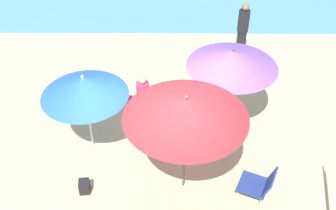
# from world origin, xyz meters

# --- Properties ---
(ground_plane) EXTENTS (40.00, 40.00, 0.00)m
(ground_plane) POSITION_xyz_m (0.00, 0.00, 0.00)
(ground_plane) COLOR #CCB789
(umbrella_red) EXTENTS (2.09, 2.09, 2.15)m
(umbrella_red) POSITION_xyz_m (0.29, -0.42, 1.90)
(umbrella_red) COLOR #4C4C51
(umbrella_red) RESTS_ON ground_plane
(umbrella_blue) EXTENTS (1.66, 1.66, 1.79)m
(umbrella_blue) POSITION_xyz_m (-1.57, 0.62, 1.53)
(umbrella_blue) COLOR silver
(umbrella_blue) RESTS_ON ground_plane
(umbrella_purple) EXTENTS (1.82, 1.82, 1.95)m
(umbrella_purple) POSITION_xyz_m (1.25, 1.30, 1.71)
(umbrella_purple) COLOR #4C4C51
(umbrella_purple) RESTS_ON ground_plane
(beach_chair_a) EXTENTS (0.61, 0.62, 0.61)m
(beach_chair_a) POSITION_xyz_m (-1.87, 1.95, 0.32)
(beach_chair_a) COLOR gold
(beach_chair_a) RESTS_ON ground_plane
(beach_chair_c) EXTENTS (0.76, 0.72, 0.64)m
(beach_chair_c) POSITION_xyz_m (1.65, -0.67, 0.33)
(beach_chair_c) COLOR navy
(beach_chair_c) RESTS_ON ground_plane
(person_a) EXTENTS (0.54, 0.29, 0.96)m
(person_a) POSITION_xyz_m (-0.63, 1.78, 0.47)
(person_a) COLOR #DB3866
(person_a) RESTS_ON ground_plane
(person_b) EXTENTS (0.54, 0.33, 0.90)m
(person_b) POSITION_xyz_m (-0.30, 0.52, 0.46)
(person_b) COLOR black
(person_b) RESTS_ON ground_plane
(person_c) EXTENTS (0.28, 0.28, 1.57)m
(person_c) POSITION_xyz_m (1.88, 3.97, 0.80)
(person_c) COLOR black
(person_c) RESTS_ON ground_plane
(beach_bag) EXTENTS (0.22, 0.23, 0.26)m
(beach_bag) POSITION_xyz_m (-1.54, -0.58, 0.13)
(beach_bag) COLOR black
(beach_bag) RESTS_ON ground_plane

